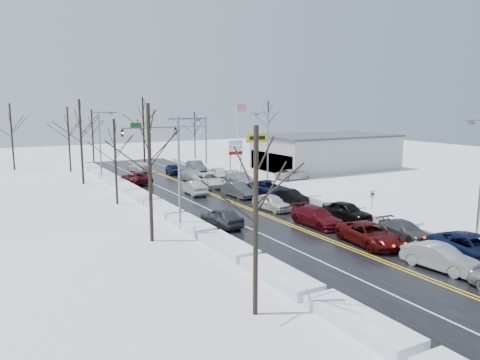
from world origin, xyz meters
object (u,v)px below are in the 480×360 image
traffic_signal_mast (175,134)px  flagpole (238,128)px  tires_plus_sign (257,141)px  oncoming_car_0 (194,194)px  dealership_building (326,152)px

traffic_signal_mast → flagpole: bearing=9.7°
tires_plus_sign → flagpole: (4.67, 14.01, 0.93)m
oncoming_car_0 → flagpole: bearing=-125.7°
flagpole → dealership_building: (8.80, -12.00, -3.27)m
traffic_signal_mast → oncoming_car_0: (-5.15, -19.02, -5.48)m
traffic_signal_mast → tires_plus_sign: (7.05, -12.00, -0.49)m
traffic_signal_mast → oncoming_car_0: 20.45m
flagpole → dealership_building: 15.24m
traffic_signal_mast → dealership_building: (20.53, -9.99, -2.82)m
flagpole → oncoming_car_0: 27.60m
traffic_signal_mast → oncoming_car_0: traffic_signal_mast is taller
tires_plus_sign → flagpole: size_ratio=0.60×
tires_plus_sign → dealership_building: size_ratio=0.29×
flagpole → tires_plus_sign: bearing=-108.4°
traffic_signal_mast → dealership_building: 23.01m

